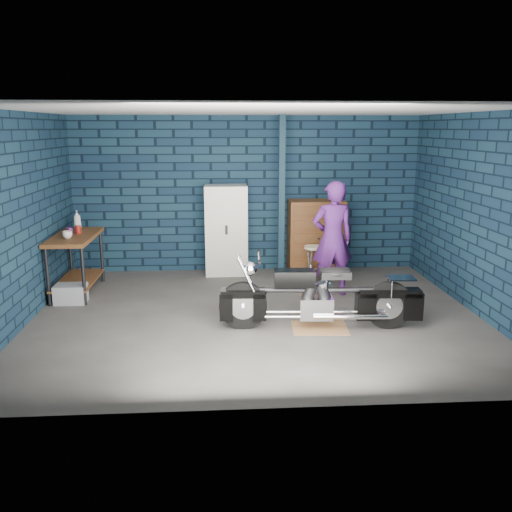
{
  "coord_description": "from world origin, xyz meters",
  "views": [
    {
      "loc": [
        -0.47,
        -6.96,
        2.49
      ],
      "look_at": [
        0.01,
        0.3,
        0.76
      ],
      "focal_mm": 38.0,
      "sensor_mm": 36.0,
      "label": 1
    }
  ],
  "objects": [
    {
      "name": "tool_chest",
      "position": [
        1.19,
        2.23,
        0.64
      ],
      "size": [
        0.95,
        0.53,
        1.27
      ],
      "primitive_type": "cube",
      "color": "brown",
      "rests_on": "ground"
    },
    {
      "name": "motorcycle",
      "position": [
        0.77,
        -0.52,
        0.48
      ],
      "size": [
        2.21,
        0.72,
        0.96
      ],
      "primitive_type": null,
      "rotation": [
        0.0,
        0.0,
        -0.06
      ],
      "color": "black",
      "rests_on": "ground"
    },
    {
      "name": "storage_bin",
      "position": [
        -2.66,
        0.74,
        0.14
      ],
      "size": [
        0.44,
        0.31,
        0.27
      ],
      "primitive_type": "cube",
      "color": "gray",
      "rests_on": "ground"
    },
    {
      "name": "person",
      "position": [
        1.21,
        0.91,
        0.87
      ],
      "size": [
        0.67,
        0.47,
        1.74
      ],
      "primitive_type": "imported",
      "rotation": [
        0.0,
        0.0,
        3.23
      ],
      "color": "#4D1C6B",
      "rests_on": "ground"
    },
    {
      "name": "mug_purple",
      "position": [
        -2.74,
        1.23,
        0.97
      ],
      "size": [
        0.1,
        0.1,
        0.11
      ],
      "primitive_type": "cylinder",
      "rotation": [
        0.0,
        0.0,
        0.23
      ],
      "color": "#5C1B6D",
      "rests_on": "workbench"
    },
    {
      "name": "locker",
      "position": [
        -0.37,
        2.23,
        0.77
      ],
      "size": [
        0.72,
        0.51,
        1.54
      ],
      "primitive_type": "cube",
      "color": "silver",
      "rests_on": "ground"
    },
    {
      "name": "support_post",
      "position": [
        0.55,
        1.95,
        1.35
      ],
      "size": [
        0.1,
        0.1,
        2.7
      ],
      "primitive_type": "cube",
      "color": "#102634",
      "rests_on": "ground"
    },
    {
      "name": "shop_stool",
      "position": [
        1.06,
        1.65,
        0.3
      ],
      "size": [
        0.41,
        0.41,
        0.59
      ],
      "primitive_type": null,
      "rotation": [
        0.0,
        0.0,
        -0.29
      ],
      "color": "beige",
      "rests_on": "ground"
    },
    {
      "name": "room_walls",
      "position": [
        0.0,
        0.55,
        1.9
      ],
      "size": [
        6.02,
        5.01,
        2.71
      ],
      "color": "#102337",
      "rests_on": "ground"
    },
    {
      "name": "ground",
      "position": [
        0.0,
        0.0,
        0.0
      ],
      "size": [
        6.0,
        6.0,
        0.0
      ],
      "primitive_type": "plane",
      "color": "#4E4B49",
      "rests_on": "ground"
    },
    {
      "name": "mug_red",
      "position": [
        -2.65,
        1.37,
        0.97
      ],
      "size": [
        0.1,
        0.1,
        0.12
      ],
      "primitive_type": "cylinder",
      "rotation": [
        0.0,
        0.0,
        0.09
      ],
      "color": "maroon",
      "rests_on": "workbench"
    },
    {
      "name": "drip_mat",
      "position": [
        0.77,
        -0.52,
        0.0
      ],
      "size": [
        0.73,
        0.57,
        0.01
      ],
      "primitive_type": "cube",
      "rotation": [
        0.0,
        0.0,
        -0.06
      ],
      "color": "#8F613E",
      "rests_on": "ground"
    },
    {
      "name": "bottle",
      "position": [
        -2.74,
        1.72,
        1.06
      ],
      "size": [
        0.15,
        0.15,
        0.31
      ],
      "primitive_type": "imported",
      "rotation": [
        0.0,
        0.0,
        0.37
      ],
      "color": "gray",
      "rests_on": "workbench"
    },
    {
      "name": "cup_a",
      "position": [
        -2.71,
        0.98,
        0.96
      ],
      "size": [
        0.17,
        0.17,
        0.11
      ],
      "primitive_type": "imported",
      "rotation": [
        0.0,
        0.0,
        0.36
      ],
      "color": "beige",
      "rests_on": "workbench"
    },
    {
      "name": "workbench",
      "position": [
        -2.68,
        1.24,
        0.46
      ],
      "size": [
        0.6,
        1.4,
        0.91
      ],
      "primitive_type": "cube",
      "color": "brown",
      "rests_on": "ground"
    }
  ]
}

